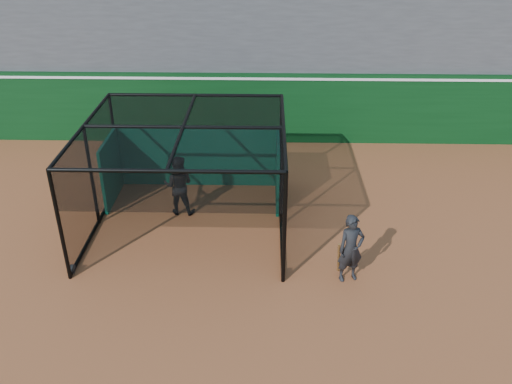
{
  "coord_description": "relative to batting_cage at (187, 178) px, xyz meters",
  "views": [
    {
      "loc": [
        1.25,
        -9.71,
        7.85
      ],
      "look_at": [
        0.98,
        2.0,
        1.4
      ],
      "focal_mm": 38.0,
      "sensor_mm": 36.0,
      "label": 1
    }
  ],
  "objects": [
    {
      "name": "on_deck_player",
      "position": [
        4.0,
        -2.31,
        -0.57
      ],
      "size": [
        0.7,
        0.56,
        1.68
      ],
      "color": "black",
      "rests_on": "ground"
    },
    {
      "name": "ground",
      "position": [
        0.84,
        -2.72,
        -1.41
      ],
      "size": [
        120.0,
        120.0,
        0.0
      ],
      "primitive_type": "plane",
      "color": "brown",
      "rests_on": "ground"
    },
    {
      "name": "batting_cage",
      "position": [
        0.0,
        0.0,
        0.0
      ],
      "size": [
        5.05,
        4.94,
        2.82
      ],
      "color": "black",
      "rests_on": "ground"
    },
    {
      "name": "batter",
      "position": [
        -0.34,
        0.61,
        -0.55
      ],
      "size": [
        0.86,
        0.69,
        1.71
      ],
      "primitive_type": "imported",
      "rotation": [
        0.0,
        0.0,
        3.09
      ],
      "color": "black",
      "rests_on": "ground"
    },
    {
      "name": "outfield_wall",
      "position": [
        0.84,
        5.78,
        -0.12
      ],
      "size": [
        50.0,
        0.5,
        2.5
      ],
      "color": "#093513",
      "rests_on": "ground"
    }
  ]
}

